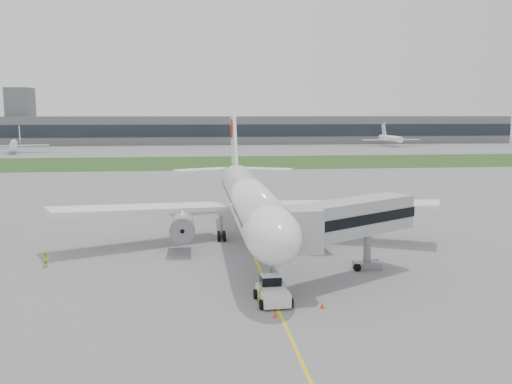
{
  "coord_description": "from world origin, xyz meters",
  "views": [
    {
      "loc": [
        -6.99,
        -63.71,
        16.11
      ],
      "look_at": [
        0.62,
        2.0,
        6.82
      ],
      "focal_mm": 40.0,
      "sensor_mm": 36.0,
      "label": 1
    }
  ],
  "objects": [
    {
      "name": "ground",
      "position": [
        0.0,
        0.0,
        0.0
      ],
      "size": [
        600.0,
        600.0,
        0.0
      ],
      "primitive_type": "plane",
      "color": "gray",
      "rests_on": "ground"
    },
    {
      "name": "apron_markings",
      "position": [
        0.0,
        -5.0,
        0.0
      ],
      "size": [
        70.0,
        70.0,
        0.04
      ],
      "primitive_type": null,
      "color": "yellow",
      "rests_on": "ground"
    },
    {
      "name": "grass_strip",
      "position": [
        0.0,
        120.0,
        0.01
      ],
      "size": [
        600.0,
        50.0,
        0.02
      ],
      "primitive_type": "cube",
      "color": "#284A1B",
      "rests_on": "ground"
    },
    {
      "name": "terminal_building",
      "position": [
        0.0,
        229.87,
        7.0
      ],
      "size": [
        320.0,
        22.3,
        14.0
      ],
      "color": "slate",
      "rests_on": "ground"
    },
    {
      "name": "control_tower",
      "position": [
        -90.0,
        232.0,
        0.0
      ],
      "size": [
        12.0,
        12.0,
        56.0
      ],
      "primitive_type": null,
      "color": "slate",
      "rests_on": "ground"
    },
    {
      "name": "airliner",
      "position": [
        0.0,
        4.87,
        5.66
      ],
      "size": [
        48.13,
        53.95,
        17.88
      ],
      "color": "white",
      "rests_on": "ground"
    },
    {
      "name": "pushback_tug",
      "position": [
        -0.2,
        -17.2,
        0.97
      ],
      "size": [
        3.0,
        4.26,
        2.11
      ],
      "rotation": [
        0.0,
        0.0,
        0.06
      ],
      "color": "silver",
      "rests_on": "ground"
    },
    {
      "name": "jet_bridge",
      "position": [
        7.67,
        -10.97,
        5.75
      ],
      "size": [
        15.41,
        12.46,
        7.77
      ],
      "rotation": [
        0.0,
        0.0,
        0.56
      ],
      "color": "#AEAEB1",
      "rests_on": "ground"
    },
    {
      "name": "safety_cone_left",
      "position": [
        -0.5,
        -20.85,
        0.26
      ],
      "size": [
        0.38,
        0.38,
        0.52
      ],
      "primitive_type": "cone",
      "color": "#EF420C",
      "rests_on": "ground"
    },
    {
      "name": "safety_cone_right",
      "position": [
        3.68,
        -19.28,
        0.26
      ],
      "size": [
        0.38,
        0.38,
        0.52
      ],
      "primitive_type": "cone",
      "color": "#EF420C",
      "rests_on": "ground"
    },
    {
      "name": "ground_crew_near",
      "position": [
        -1.33,
        -17.84,
        0.82
      ],
      "size": [
        0.72,
        0.65,
        1.65
      ],
      "primitive_type": "imported",
      "rotation": [
        0.0,
        0.0,
        3.68
      ],
      "color": "#86C721",
      "rests_on": "ground"
    },
    {
      "name": "ground_crew_far",
      "position": [
        -22.15,
        -3.51,
        0.83
      ],
      "size": [
        1.01,
        1.02,
        1.66
      ],
      "primitive_type": "imported",
      "rotation": [
        0.0,
        0.0,
        0.81
      ],
      "color": "#B6FF2A",
      "rests_on": "ground"
    },
    {
      "name": "distant_aircraft_left",
      "position": [
        -76.61,
        172.16,
        0.0
      ],
      "size": [
        31.71,
        29.55,
        10.11
      ],
      "primitive_type": null,
      "rotation": [
        0.0,
        0.0,
        0.27
      ],
      "color": "white",
      "rests_on": "ground"
    },
    {
      "name": "distant_aircraft_right",
      "position": [
        87.86,
        198.85,
        0.0
      ],
      "size": [
        28.41,
        25.25,
        10.6
      ],
      "primitive_type": null,
      "rotation": [
        0.0,
        0.0,
        0.03
      ],
      "color": "white",
      "rests_on": "ground"
    }
  ]
}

